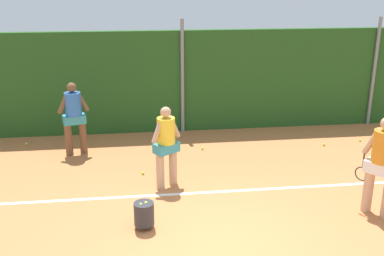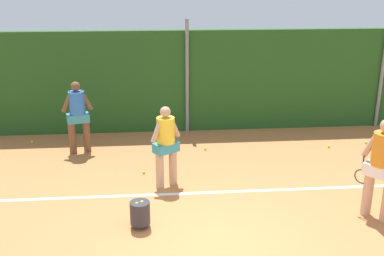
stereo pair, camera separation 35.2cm
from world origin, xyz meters
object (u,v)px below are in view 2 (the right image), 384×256
(player_backcourt_far, at_px, (78,113))
(tennis_ball_1, at_px, (366,142))
(ball_hopper, at_px, (140,213))
(tennis_ball_4, at_px, (329,146))
(tennis_ball_0, at_px, (32,142))
(tennis_ball_5, at_px, (205,149))
(player_foreground_near, at_px, (382,164))
(player_midcourt, at_px, (166,142))
(tennis_ball_3, at_px, (144,172))

(player_backcourt_far, distance_m, tennis_ball_1, 7.68)
(player_backcourt_far, distance_m, ball_hopper, 4.27)
(ball_hopper, xyz_separation_m, tennis_ball_4, (4.88, 3.63, -0.26))
(tennis_ball_0, xyz_separation_m, tennis_ball_1, (9.03, -0.83, 0.00))
(player_backcourt_far, bearing_deg, tennis_ball_5, -18.11)
(player_foreground_near, xyz_separation_m, tennis_ball_0, (-7.39, 4.71, -1.05))
(player_foreground_near, distance_m, player_backcourt_far, 7.14)
(player_midcourt, distance_m, tennis_ball_3, 1.26)
(player_midcourt, relative_size, tennis_ball_3, 26.73)
(tennis_ball_0, relative_size, tennis_ball_3, 1.00)
(player_foreground_near, distance_m, player_midcourt, 4.21)
(player_backcourt_far, height_order, tennis_ball_3, player_backcourt_far)
(tennis_ball_1, height_order, tennis_ball_4, same)
(player_foreground_near, height_order, ball_hopper, player_foreground_near)
(tennis_ball_4, distance_m, tennis_ball_5, 3.28)
(tennis_ball_3, bearing_deg, ball_hopper, -90.57)
(tennis_ball_3, bearing_deg, tennis_ball_4, 14.70)
(tennis_ball_0, xyz_separation_m, tennis_ball_4, (7.91, -1.05, 0.00))
(tennis_ball_0, height_order, tennis_ball_4, same)
(tennis_ball_1, distance_m, tennis_ball_5, 4.40)
(player_foreground_near, relative_size, tennis_ball_1, 29.23)
(player_backcourt_far, bearing_deg, tennis_ball_1, -16.08)
(player_foreground_near, relative_size, tennis_ball_4, 29.23)
(player_midcourt, relative_size, tennis_ball_4, 26.73)
(tennis_ball_1, distance_m, tennis_ball_4, 1.14)
(tennis_ball_1, bearing_deg, tennis_ball_0, 174.72)
(player_foreground_near, relative_size, player_midcourt, 1.09)
(ball_hopper, bearing_deg, tennis_ball_0, 122.96)
(player_foreground_near, relative_size, player_backcourt_far, 1.04)
(ball_hopper, xyz_separation_m, tennis_ball_0, (-3.03, 4.68, -0.26))
(player_foreground_near, bearing_deg, player_midcourt, 27.37)
(tennis_ball_4, height_order, tennis_ball_5, same)
(ball_hopper, distance_m, tennis_ball_5, 4.09)
(tennis_ball_3, bearing_deg, tennis_ball_1, 13.96)
(tennis_ball_0, xyz_separation_m, tennis_ball_5, (4.64, -0.93, 0.00))
(player_foreground_near, height_order, tennis_ball_4, player_foreground_near)
(player_foreground_near, bearing_deg, tennis_ball_1, -61.12)
(ball_hopper, distance_m, tennis_ball_4, 6.09)
(player_backcourt_far, distance_m, tennis_ball_0, 1.92)
(player_midcourt, xyz_separation_m, tennis_ball_5, (1.08, 2.04, -0.96))
(tennis_ball_1, relative_size, tennis_ball_3, 1.00)
(ball_hopper, xyz_separation_m, tennis_ball_1, (6.00, 3.85, -0.26))
(player_foreground_near, bearing_deg, player_backcourt_far, 18.63)
(tennis_ball_1, bearing_deg, player_foreground_near, -112.96)
(tennis_ball_3, bearing_deg, player_foreground_near, -28.90)
(tennis_ball_1, distance_m, tennis_ball_3, 6.16)
(tennis_ball_1, relative_size, tennis_ball_4, 1.00)
(player_backcourt_far, distance_m, tennis_ball_4, 6.57)
(tennis_ball_4, bearing_deg, player_backcourt_far, 177.86)
(player_backcourt_far, xyz_separation_m, tennis_ball_1, (7.61, -0.03, -1.01))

